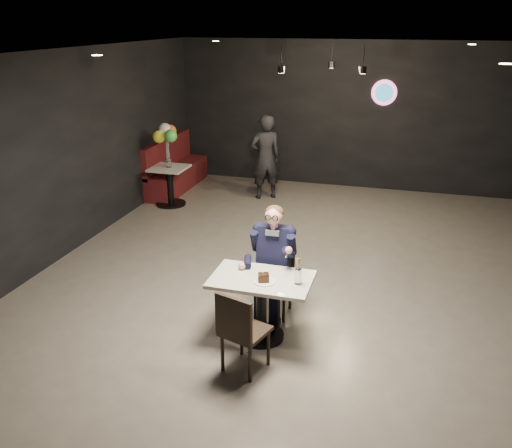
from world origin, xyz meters
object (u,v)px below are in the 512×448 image
(side_table, at_px, (170,184))
(passerby, at_px, (265,157))
(booth_bench, at_px, (177,164))
(main_table, at_px, (261,308))
(seated_man, at_px, (274,260))
(chair_far, at_px, (274,280))
(balloon_vase, at_px, (169,163))
(sundae_glass, at_px, (298,276))
(chair_near, at_px, (245,329))

(side_table, distance_m, passerby, 1.93)
(booth_bench, bearing_deg, main_table, -57.04)
(seated_man, xyz_separation_m, booth_bench, (-3.24, 4.44, -0.19))
(seated_man, xyz_separation_m, passerby, (-1.30, 4.37, 0.11))
(booth_bench, bearing_deg, chair_far, -53.92)
(passerby, bearing_deg, booth_bench, -31.84)
(balloon_vase, bearing_deg, chair_far, -49.53)
(main_table, bearing_deg, booth_bench, 122.96)
(sundae_glass, relative_size, balloon_vase, 1.06)
(main_table, xyz_separation_m, chair_near, (0.00, -0.60, 0.09))
(side_table, xyz_separation_m, balloon_vase, (0.00, 0.00, 0.42))
(main_table, distance_m, passerby, 5.11)
(balloon_vase, bearing_deg, chair_near, -57.40)
(sundae_glass, bearing_deg, passerby, 109.03)
(main_table, distance_m, seated_man, 0.65)
(balloon_vase, relative_size, passerby, 0.10)
(chair_far, height_order, sundae_glass, sundae_glass)
(main_table, height_order, chair_near, chair_near)
(chair_near, relative_size, balloon_vase, 5.70)
(chair_near, relative_size, sundae_glass, 5.37)
(booth_bench, bearing_deg, balloon_vase, -73.30)
(chair_near, distance_m, sundae_glass, 0.80)
(sundae_glass, distance_m, side_table, 5.25)
(chair_far, distance_m, passerby, 4.57)
(booth_bench, height_order, balloon_vase, booth_bench)
(chair_near, xyz_separation_m, sundae_glass, (0.41, 0.57, 0.38))
(seated_man, bearing_deg, chair_far, 180.00)
(sundae_glass, xyz_separation_m, booth_bench, (-3.65, 5.02, -0.30))
(seated_man, relative_size, passerby, 0.87)
(main_table, distance_m, chair_far, 0.56)
(main_table, height_order, passerby, passerby)
(main_table, relative_size, chair_far, 1.20)
(main_table, relative_size, sundae_glass, 6.42)
(chair_near, bearing_deg, balloon_vase, 140.01)
(chair_near, height_order, seated_man, seated_man)
(sundae_glass, bearing_deg, booth_bench, 126.02)
(seated_man, height_order, sundae_glass, seated_man)
(chair_near, relative_size, seated_man, 0.64)
(main_table, distance_m, balloon_vase, 4.98)
(chair_far, xyz_separation_m, chair_near, (-0.00, -1.15, 0.00))
(sundae_glass, bearing_deg, seated_man, 125.51)
(main_table, relative_size, side_table, 1.34)
(booth_bench, relative_size, passerby, 1.28)
(booth_bench, relative_size, side_table, 2.58)
(booth_bench, xyz_separation_m, passerby, (1.94, -0.07, 0.30))
(chair_near, distance_m, balloon_vase, 5.46)
(main_table, height_order, chair_far, chair_far)
(main_table, bearing_deg, sundae_glass, -3.51)
(chair_near, bearing_deg, seated_man, 107.41)
(chair_far, relative_size, booth_bench, 0.43)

